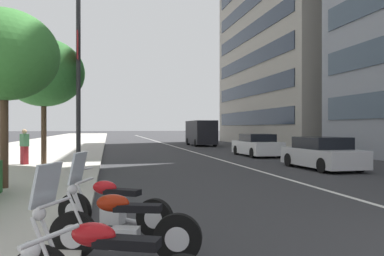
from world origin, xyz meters
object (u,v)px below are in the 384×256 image
object	(u,v)px
car_mid_block_traffic	(322,154)
delivery_van_ahead	(201,132)
street_lamp_with_banners	(86,43)
motorcycle_far_end_row	(122,228)
motorcycle_under_tarp	(112,209)
street_tree_by_lamp_post	(4,55)
street_tree_mid_sidewalk	(44,73)
pedestrian_on_plaza	(24,147)
car_lead_in_lane	(257,146)

from	to	relation	value
car_mid_block_traffic	delivery_van_ahead	distance (m)	22.36
street_lamp_with_banners	motorcycle_far_end_row	bearing A→B (deg)	-174.36
motorcycle_far_end_row	car_mid_block_traffic	size ratio (longest dim) A/B	0.48
motorcycle_under_tarp	street_tree_by_lamp_post	xyz separation A→B (m)	(4.77, 2.89, 3.42)
motorcycle_far_end_row	motorcycle_under_tarp	world-z (taller)	motorcycle_far_end_row
street_lamp_with_banners	street_tree_mid_sidewalk	xyz separation A→B (m)	(1.23, 1.80, -1.08)
delivery_van_ahead	street_lamp_with_banners	world-z (taller)	street_lamp_with_banners
delivery_van_ahead	pedestrian_on_plaza	distance (m)	22.86
car_mid_block_traffic	street_lamp_with_banners	distance (m)	11.12
motorcycle_far_end_row	street_tree_mid_sidewalk	bearing A→B (deg)	-59.26
motorcycle_far_end_row	street_tree_mid_sidewalk	size ratio (longest dim) A/B	0.38
car_mid_block_traffic	street_tree_by_lamp_post	xyz separation A→B (m)	(-3.90, 12.02, 3.17)
motorcycle_far_end_row	motorcycle_under_tarp	distance (m)	1.49
motorcycle_far_end_row	street_tree_by_lamp_post	bearing A→B (deg)	-46.80
pedestrian_on_plaza	motorcycle_far_end_row	bearing A→B (deg)	68.57
delivery_van_ahead	street_lamp_with_banners	size ratio (longest dim) A/B	0.65
motorcycle_far_end_row	street_lamp_with_banners	size ratio (longest dim) A/B	0.24
motorcycle_far_end_row	pedestrian_on_plaza	bearing A→B (deg)	-56.38
delivery_van_ahead	street_tree_by_lamp_post	size ratio (longest dim) A/B	1.12
car_lead_in_lane	street_lamp_with_banners	bearing A→B (deg)	123.59
motorcycle_under_tarp	street_tree_mid_sidewalk	xyz separation A→B (m)	(10.78, 2.77, 3.76)
car_lead_in_lane	motorcycle_under_tarp	bearing A→B (deg)	150.02
car_mid_block_traffic	street_tree_by_lamp_post	size ratio (longest dim) A/B	0.86
motorcycle_under_tarp	delivery_van_ahead	bearing A→B (deg)	-74.26
motorcycle_under_tarp	street_tree_by_lamp_post	world-z (taller)	street_tree_by_lamp_post
motorcycle_under_tarp	delivery_van_ahead	world-z (taller)	delivery_van_ahead
car_lead_in_lane	street_tree_by_lamp_post	distance (m)	17.14
delivery_van_ahead	motorcycle_far_end_row	bearing A→B (deg)	164.65
car_lead_in_lane	delivery_van_ahead	world-z (taller)	delivery_van_ahead
car_lead_in_lane	street_tree_mid_sidewalk	bearing A→B (deg)	114.76
car_lead_in_lane	street_lamp_with_banners	world-z (taller)	street_lamp_with_banners
street_tree_by_lamp_post	pedestrian_on_plaza	xyz separation A→B (m)	(7.30, 0.91, -2.88)
motorcycle_under_tarp	street_lamp_with_banners	bearing A→B (deg)	-52.34
motorcycle_under_tarp	car_mid_block_traffic	xyz separation A→B (m)	(8.67, -9.13, 0.25)
motorcycle_far_end_row	street_tree_by_lamp_post	distance (m)	7.73
street_lamp_with_banners	pedestrian_on_plaza	world-z (taller)	street_lamp_with_banners
motorcycle_far_end_row	delivery_van_ahead	world-z (taller)	delivery_van_ahead
motorcycle_under_tarp	delivery_van_ahead	xyz separation A→B (m)	(31.02, -8.98, 0.92)
street_lamp_with_banners	pedestrian_on_plaza	bearing A→B (deg)	48.31
motorcycle_under_tarp	car_lead_in_lane	xyz separation A→B (m)	(16.52, -9.19, 0.24)
motorcycle_far_end_row	motorcycle_under_tarp	bearing A→B (deg)	-67.75
car_mid_block_traffic	street_tree_by_lamp_post	bearing A→B (deg)	106.19
street_tree_by_lamp_post	delivery_van_ahead	bearing A→B (deg)	-24.34
street_tree_mid_sidewalk	delivery_van_ahead	bearing A→B (deg)	-30.13
street_tree_by_lamp_post	pedestrian_on_plaza	bearing A→B (deg)	7.10
car_lead_in_lane	street_tree_mid_sidewalk	xyz separation A→B (m)	(-5.74, 11.96, 3.51)
car_mid_block_traffic	street_tree_mid_sidewalk	bearing A→B (deg)	78.18
motorcycle_under_tarp	street_tree_mid_sidewalk	distance (m)	11.74
motorcycle_under_tarp	street_lamp_with_banners	xyz separation A→B (m)	(9.54, 0.97, 4.83)
motorcycle_far_end_row	street_lamp_with_banners	distance (m)	12.08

